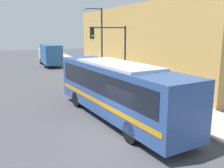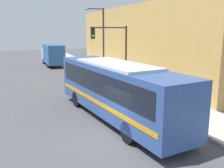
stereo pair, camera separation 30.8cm
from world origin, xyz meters
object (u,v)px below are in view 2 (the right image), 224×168
Objects in this scene: city_bus at (116,87)px; fire_hydrant at (147,94)px; delivery_truck at (53,54)px; traffic_light_pole at (114,46)px; parking_meter at (128,81)px; pedestrian_near_corner at (140,77)px; street_lamp at (101,37)px; pedestrian_mid_block at (115,70)px.

city_bus is 4.66m from fire_hydrant.
traffic_light_pole is at bearing -82.85° from delivery_truck.
parking_meter is 1.77m from pedestrian_near_corner.
street_lamp reaches higher than pedestrian_mid_block.
city_bus reaches higher than pedestrian_mid_block.
traffic_light_pole reaches higher than fire_hydrant.
pedestrian_near_corner reaches higher than parking_meter.
pedestrian_mid_block is at bearing -33.00° from street_lamp.
fire_hydrant is 4.35m from pedestrian_near_corner.
pedestrian_near_corner is at bearing -74.29° from street_lamp.
fire_hydrant is at bearing 28.47° from city_bus.
traffic_light_pole is at bearing -99.18° from street_lamp.
delivery_truck is at bearing 82.53° from city_bus.
city_bus is 8.46m from pedestrian_near_corner.
pedestrian_near_corner is at bearing 44.74° from city_bus.
street_lamp reaches higher than pedestrian_near_corner.
parking_meter is at bearing -80.27° from delivery_truck.
parking_meter is 7.39m from street_lamp.
parking_meter is 0.70× the size of pedestrian_mid_block.
city_bus is 6.97m from parking_meter.
parking_meter is at bearing -156.69° from pedestrian_near_corner.
traffic_light_pole reaches higher than delivery_truck.
traffic_light_pole reaches higher than pedestrian_mid_block.
street_lamp is (3.22, -12.34, 2.74)m from delivery_truck.
traffic_light_pole is 3.14m from parking_meter.
city_bus reaches higher than fire_hydrant.
delivery_truck reaches higher than parking_meter.
city_bus is at bearing -145.00° from fire_hydrant.
fire_hydrant is 0.11× the size of street_lamp.
city_bus is 2.13× the size of traffic_light_pole.
fire_hydrant is 5.29m from traffic_light_pole.
city_bus is 1.58× the size of street_lamp.
traffic_light_pole is 3.19× the size of pedestrian_mid_block.
traffic_light_pole reaches higher than parking_meter.
traffic_light_pole is at bearing 179.97° from pedestrian_near_corner.
pedestrian_mid_block is (2.23, 4.97, -2.86)m from traffic_light_pole.
parking_meter is at bearing -36.24° from traffic_light_pole.
city_bus is 12.58m from pedestrian_mid_block.
pedestrian_mid_block is (1.29, -0.84, -3.44)m from street_lamp.
street_lamp is at bearing 90.09° from fire_hydrant.
pedestrian_near_corner is (4.85, -18.16, -0.71)m from delivery_truck.
delivery_truck is at bearing 97.15° from traffic_light_pole.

